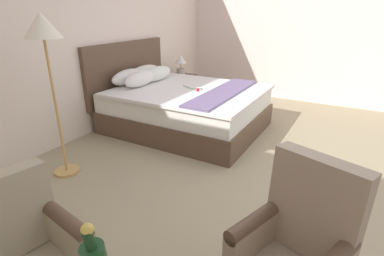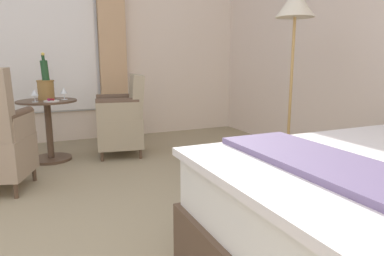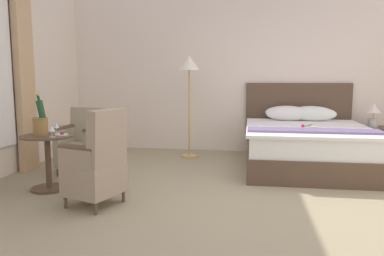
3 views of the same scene
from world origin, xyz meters
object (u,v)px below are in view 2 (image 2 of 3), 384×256
(floor_lamp_brass, at_px, (295,18))
(wine_glass_near_bucket, at_px, (35,93))
(side_table_round, at_px, (49,127))
(wine_glass_near_edge, at_px, (64,91))
(armchair_by_window, at_px, (123,120))
(champagne_bucket, at_px, (46,86))
(snack_plate, at_px, (51,101))

(floor_lamp_brass, relative_size, wine_glass_near_bucket, 13.16)
(side_table_round, bearing_deg, wine_glass_near_edge, 81.96)
(floor_lamp_brass, distance_m, armchair_by_window, 2.15)
(champagne_bucket, distance_m, wine_glass_near_edge, 0.21)
(floor_lamp_brass, relative_size, armchair_by_window, 1.85)
(wine_glass_near_edge, bearing_deg, champagne_bucket, -119.40)
(floor_lamp_brass, relative_size, side_table_round, 2.58)
(champagne_bucket, height_order, snack_plate, champagne_bucket)
(wine_glass_near_edge, xyz_separation_m, snack_plate, (0.14, -0.14, -0.08))
(floor_lamp_brass, bearing_deg, snack_plate, -120.13)
(floor_lamp_brass, height_order, champagne_bucket, floor_lamp_brass)
(wine_glass_near_bucket, bearing_deg, side_table_round, 140.96)
(side_table_round, height_order, armchair_by_window, armchair_by_window)
(champagne_bucket, relative_size, armchair_by_window, 0.54)
(floor_lamp_brass, bearing_deg, wine_glass_near_edge, -124.78)
(wine_glass_near_bucket, relative_size, snack_plate, 0.84)
(armchair_by_window, bearing_deg, champagne_bucket, -100.83)
(champagne_bucket, bearing_deg, wine_glass_near_bucket, -28.50)
(champagne_bucket, distance_m, snack_plate, 0.28)
(floor_lamp_brass, bearing_deg, champagne_bucket, -124.36)
(champagne_bucket, relative_size, snack_plate, 3.24)
(side_table_round, height_order, champagne_bucket, champagne_bucket)
(champagne_bucket, bearing_deg, floor_lamp_brass, 55.64)
(floor_lamp_brass, height_order, snack_plate, floor_lamp_brass)
(champagne_bucket, height_order, armchair_by_window, champagne_bucket)
(floor_lamp_brass, relative_size, wine_glass_near_edge, 12.72)
(floor_lamp_brass, relative_size, champagne_bucket, 3.41)
(snack_plate, bearing_deg, champagne_bucket, -171.42)
(champagne_bucket, relative_size, wine_glass_near_bucket, 3.86)
(side_table_round, relative_size, wine_glass_near_bucket, 5.11)
(snack_plate, xyz_separation_m, armchair_by_window, (-0.09, 0.76, -0.27))
(side_table_round, height_order, snack_plate, snack_plate)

